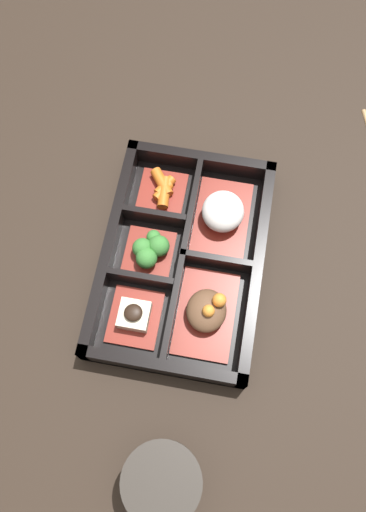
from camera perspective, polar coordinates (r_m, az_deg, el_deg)
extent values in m
plane|color=black|center=(0.70, 0.00, -0.71)|extent=(3.00, 3.00, 0.00)
cube|color=black|center=(0.69, 0.00, -0.58)|extent=(0.31, 0.21, 0.01)
cube|color=black|center=(0.69, -8.21, 1.26)|extent=(0.31, 0.01, 0.04)
cube|color=black|center=(0.68, 8.36, -1.52)|extent=(0.31, 0.01, 0.04)
cube|color=black|center=(0.74, 2.07, 10.62)|extent=(0.01, 0.21, 0.04)
cube|color=black|center=(0.64, -2.41, -12.55)|extent=(0.01, 0.21, 0.04)
cube|color=black|center=(0.68, -0.39, -0.06)|extent=(0.29, 0.01, 0.04)
cube|color=black|center=(0.70, -3.23, 4.33)|extent=(0.01, 0.09, 0.04)
cube|color=black|center=(0.67, -4.77, -2.77)|extent=(0.01, 0.09, 0.04)
cube|color=black|center=(0.68, 3.69, -0.74)|extent=(0.01, 0.10, 0.04)
cube|color=maroon|center=(0.71, 4.45, 4.31)|extent=(0.12, 0.08, 0.01)
ellipsoid|color=silver|center=(0.69, 4.59, 5.10)|extent=(0.06, 0.06, 0.04)
cube|color=maroon|center=(0.66, 2.62, -6.61)|extent=(0.12, 0.08, 0.01)
ellipsoid|color=brown|center=(0.65, 2.69, -6.26)|extent=(0.06, 0.05, 0.03)
sphere|color=orange|center=(0.63, 4.18, -5.05)|extent=(0.02, 0.02, 0.02)
sphere|color=orange|center=(0.63, 2.94, -6.28)|extent=(0.02, 0.02, 0.02)
cube|color=maroon|center=(0.73, -2.41, 7.23)|extent=(0.07, 0.07, 0.01)
cylinder|color=#D1661E|center=(0.72, -2.08, 7.97)|extent=(0.03, 0.03, 0.01)
cylinder|color=#D1661E|center=(0.72, -2.43, 8.38)|extent=(0.04, 0.04, 0.02)
cylinder|color=#D1661E|center=(0.72, -2.15, 7.24)|extent=(0.05, 0.02, 0.02)
cylinder|color=#D1661E|center=(0.72, -2.30, 7.39)|extent=(0.03, 0.03, 0.01)
cube|color=maroon|center=(0.69, -3.86, 0.59)|extent=(0.07, 0.07, 0.01)
sphere|color=#387A33|center=(0.68, -3.37, 2.17)|extent=(0.02, 0.02, 0.02)
sphere|color=#387A33|center=(0.67, -2.79, 1.15)|extent=(0.03, 0.03, 0.03)
sphere|color=#387A33|center=(0.67, -4.20, -0.24)|extent=(0.03, 0.03, 0.03)
sphere|color=#387A33|center=(0.68, -4.57, 1.27)|extent=(0.03, 0.03, 0.03)
cube|color=maroon|center=(0.66, -5.50, -6.98)|extent=(0.08, 0.07, 0.01)
cube|color=beige|center=(0.65, -5.60, -6.74)|extent=(0.04, 0.04, 0.02)
ellipsoid|color=black|center=(0.64, -5.71, -6.46)|extent=(0.02, 0.02, 0.01)
cylinder|color=#2D2823|center=(0.62, -2.36, -24.27)|extent=(0.09, 0.09, 0.07)
cylinder|color=#597A38|center=(0.59, -2.49, -24.47)|extent=(0.07, 0.07, 0.01)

